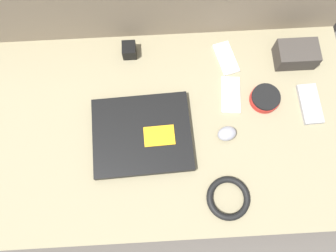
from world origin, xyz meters
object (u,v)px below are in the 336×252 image
(speaker_puck, at_px, (265,98))
(computer_mouse, at_px, (227,134))
(camera_pouch, at_px, (296,54))
(charger_brick, at_px, (129,50))
(laptop, at_px, (142,135))
(phone_small, at_px, (310,104))
(phone_silver, at_px, (226,58))
(phone_black, at_px, (231,95))

(speaker_puck, bearing_deg, computer_mouse, -140.71)
(camera_pouch, bearing_deg, computer_mouse, -135.12)
(charger_brick, bearing_deg, laptop, -83.52)
(camera_pouch, bearing_deg, laptop, -155.01)
(computer_mouse, xyz_separation_m, phone_small, (0.27, 0.08, -0.01))
(speaker_puck, height_order, camera_pouch, camera_pouch)
(phone_silver, xyz_separation_m, phone_black, (0.00, -0.13, 0.00))
(computer_mouse, bearing_deg, speaker_puck, 25.13)
(speaker_puck, relative_size, phone_black, 0.74)
(laptop, bearing_deg, charger_brick, 94.21)
(laptop, distance_m, phone_black, 0.30)
(camera_pouch, bearing_deg, phone_silver, 176.39)
(computer_mouse, distance_m, charger_brick, 0.41)
(laptop, bearing_deg, phone_silver, 38.95)
(phone_silver, distance_m, charger_brick, 0.31)
(phone_black, distance_m, phone_small, 0.24)
(laptop, distance_m, speaker_puck, 0.39)
(phone_small, distance_m, charger_brick, 0.59)
(phone_silver, height_order, camera_pouch, camera_pouch)
(phone_black, height_order, phone_small, phone_small)
(speaker_puck, bearing_deg, laptop, -166.03)
(computer_mouse, relative_size, speaker_puck, 0.73)
(phone_black, bearing_deg, speaker_puck, -6.95)
(speaker_puck, distance_m, charger_brick, 0.45)
(speaker_puck, relative_size, phone_silver, 0.74)
(phone_silver, relative_size, camera_pouch, 0.97)
(laptop, distance_m, computer_mouse, 0.25)
(charger_brick, bearing_deg, phone_silver, -6.54)
(laptop, height_order, phone_small, laptop)
(computer_mouse, height_order, camera_pouch, camera_pouch)
(laptop, height_order, camera_pouch, camera_pouch)
(phone_silver, bearing_deg, speaker_puck, -69.56)
(phone_black, bearing_deg, camera_pouch, 33.05)
(computer_mouse, distance_m, phone_silver, 0.26)
(computer_mouse, height_order, phone_small, computer_mouse)
(phone_silver, bearing_deg, phone_small, -49.58)
(laptop, xyz_separation_m, phone_small, (0.52, 0.07, -0.01))
(laptop, relative_size, phone_small, 2.30)
(phone_black, distance_m, charger_brick, 0.35)
(computer_mouse, height_order, speaker_puck, computer_mouse)
(phone_black, bearing_deg, computer_mouse, -97.06)
(laptop, distance_m, phone_silver, 0.37)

